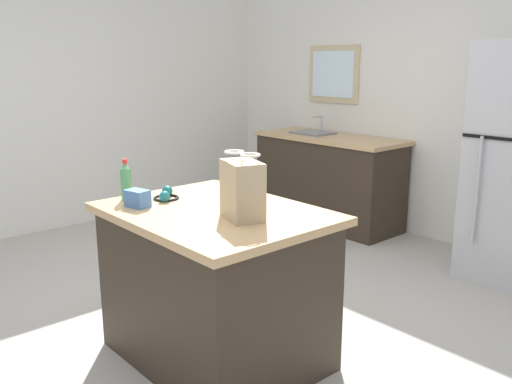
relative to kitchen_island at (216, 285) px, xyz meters
The scene contains 9 objects.
ground 0.59m from the kitchen_island, 137.01° to the left, with size 6.78×6.78×0.00m, color #ADA89E.
back_wall 3.05m from the kitchen_island, 96.00° to the left, with size 5.65×0.13×2.70m.
left_wall 3.25m from the kitchen_island, behind, with size 0.10×5.27×2.70m.
kitchen_island is the anchor object (origin of this frame).
sink_counter 2.88m from the kitchen_island, 118.89° to the left, with size 1.60×0.64×1.10m.
shopping_bag 0.63m from the kitchen_island, ahead, with size 0.28×0.23×0.34m.
small_box 0.65m from the kitchen_island, 138.75° to the right, with size 0.13×0.09×0.10m, color #4775B7.
bottle 0.78m from the kitchen_island, 153.56° to the right, with size 0.06×0.06×0.24m.
ear_defenders 0.60m from the kitchen_island, 169.34° to the right, with size 0.21×0.21×0.06m.
Camera 1 is at (2.58, -1.98, 1.67)m, focal length 38.37 mm.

